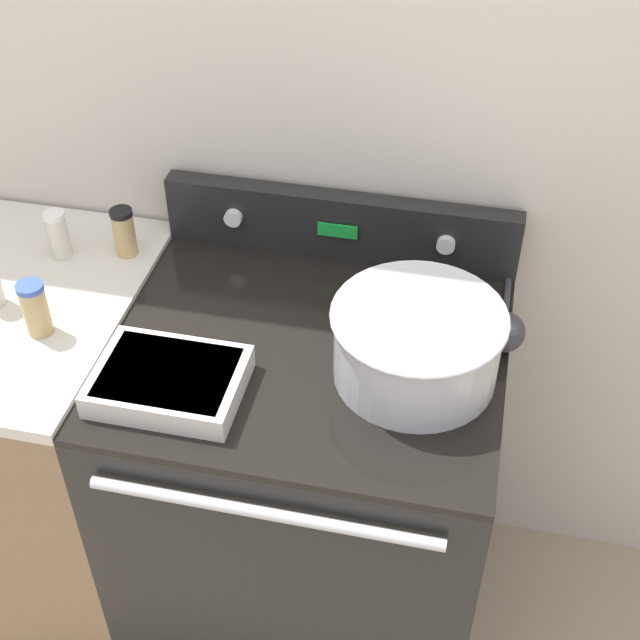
{
  "coord_description": "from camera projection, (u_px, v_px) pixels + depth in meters",
  "views": [
    {
      "loc": [
        0.31,
        -0.95,
        2.16
      ],
      "look_at": [
        0.02,
        0.36,
        0.99
      ],
      "focal_mm": 50.0,
      "sensor_mm": 36.0,
      "label": 1
    }
  ],
  "objects": [
    {
      "name": "control_panel",
      "position": [
        340.0,
        226.0,
        2.0
      ],
      "size": [
        0.8,
        0.07,
        0.16
      ],
      "color": "black",
      "rests_on": "stove_range"
    },
    {
      "name": "kitchen_wall",
      "position": [
        348.0,
        118.0,
        1.89
      ],
      "size": [
        8.0,
        0.05,
        2.5
      ],
      "color": "beige",
      "rests_on": "ground_plane"
    },
    {
      "name": "spice_jar_white_cap",
      "position": [
        58.0,
        234.0,
        1.99
      ],
      "size": [
        0.05,
        0.05,
        0.12
      ],
      "color": "beige",
      "rests_on": "side_counter"
    },
    {
      "name": "ladle",
      "position": [
        505.0,
        330.0,
        1.79
      ],
      "size": [
        0.08,
        0.26,
        0.08
      ],
      "color": "#333338",
      "rests_on": "stove_range"
    },
    {
      "name": "mixing_bowl",
      "position": [
        417.0,
        341.0,
        1.7
      ],
      "size": [
        0.34,
        0.34,
        0.16
      ],
      "color": "silver",
      "rests_on": "stove_range"
    },
    {
      "name": "casserole_dish",
      "position": [
        169.0,
        380.0,
        1.7
      ],
      "size": [
        0.28,
        0.21,
        0.05
      ],
      "color": "silver",
      "rests_on": "stove_range"
    },
    {
      "name": "stove_range",
      "position": [
        310.0,
        490.0,
        2.12
      ],
      "size": [
        0.8,
        0.72,
        0.93
      ],
      "color": "black",
      "rests_on": "ground_plane"
    },
    {
      "name": "spice_jar_black_cap",
      "position": [
        124.0,
        232.0,
        2.0
      ],
      "size": [
        0.05,
        0.05,
        0.12
      ],
      "color": "tan",
      "rests_on": "side_counter"
    },
    {
      "name": "side_counter",
      "position": [
        57.0,
        444.0,
        2.22
      ],
      "size": [
        0.49,
        0.69,
        0.95
      ],
      "color": "#896B4C",
      "rests_on": "ground_plane"
    },
    {
      "name": "spice_jar_blue_cap",
      "position": [
        35.0,
        308.0,
        1.79
      ],
      "size": [
        0.06,
        0.06,
        0.12
      ],
      "color": "tan",
      "rests_on": "side_counter"
    }
  ]
}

